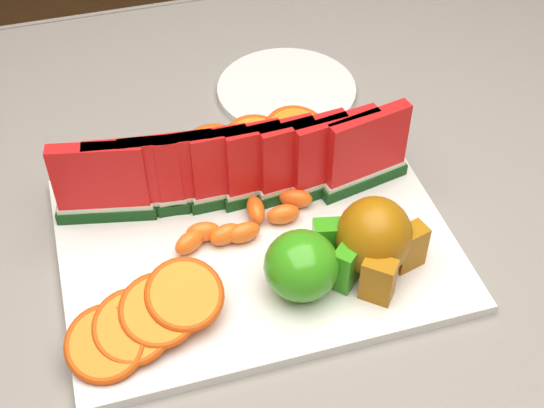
{
  "coord_description": "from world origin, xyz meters",
  "views": [
    {
      "loc": [
        -0.05,
        -0.51,
        1.35
      ],
      "look_at": [
        0.1,
        0.01,
        0.81
      ],
      "focal_mm": 50.0,
      "sensor_mm": 36.0,
      "label": 1
    }
  ],
  "objects_px": {
    "apple_cluster": "(308,263)",
    "side_plate": "(287,90)",
    "platter": "(256,242)",
    "pear_cluster": "(376,240)"
  },
  "relations": [
    {
      "from": "platter",
      "to": "apple_cluster",
      "type": "xyz_separation_m",
      "value": [
        0.03,
        -0.07,
        0.04
      ]
    },
    {
      "from": "platter",
      "to": "side_plate",
      "type": "relative_size",
      "value": 1.68
    },
    {
      "from": "platter",
      "to": "side_plate",
      "type": "height_order",
      "value": "platter"
    },
    {
      "from": "apple_cluster",
      "to": "side_plate",
      "type": "distance_m",
      "value": 0.33
    },
    {
      "from": "platter",
      "to": "apple_cluster",
      "type": "bearing_deg",
      "value": -66.34
    },
    {
      "from": "pear_cluster",
      "to": "side_plate",
      "type": "bearing_deg",
      "value": 88.99
    },
    {
      "from": "pear_cluster",
      "to": "apple_cluster",
      "type": "bearing_deg",
      "value": -175.64
    },
    {
      "from": "platter",
      "to": "apple_cluster",
      "type": "relative_size",
      "value": 3.68
    },
    {
      "from": "pear_cluster",
      "to": "side_plate",
      "type": "height_order",
      "value": "pear_cluster"
    },
    {
      "from": "platter",
      "to": "apple_cluster",
      "type": "height_order",
      "value": "apple_cluster"
    }
  ]
}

